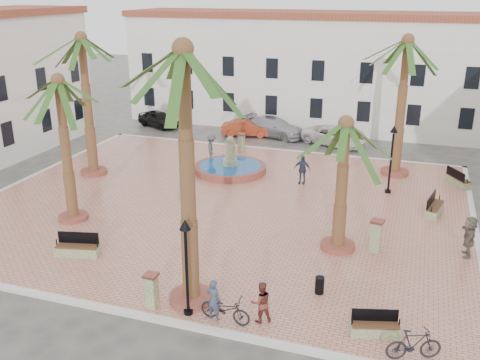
{
  "coord_description": "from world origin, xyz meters",
  "views": [
    {
      "loc": [
        9.68,
        -25.58,
        11.36
      ],
      "look_at": [
        1.0,
        0.0,
        1.6
      ],
      "focal_mm": 40.0,
      "sensor_mm": 36.0,
      "label": 1
    }
  ],
  "objects_px": {
    "bench_s": "(78,249)",
    "car_white": "(334,136)",
    "bench_se": "(375,328)",
    "pedestrian_north": "(212,148)",
    "palm_e": "(345,141)",
    "pedestrian_east": "(469,236)",
    "palm_nw": "(82,54)",
    "bicycle_b": "(414,344)",
    "cyclist_b": "(261,302)",
    "pedestrian_fountain_b": "(302,169)",
    "palm_s": "(184,79)",
    "bicycle_a": "(225,309)",
    "bench_ne": "(458,181)",
    "car_black": "(159,119)",
    "palm_sw": "(60,97)",
    "car_silver": "(274,127)",
    "fountain": "(230,167)",
    "lamppost_e": "(392,148)",
    "bollard_n": "(241,143)",
    "bollard_e": "(376,235)",
    "bollard_se": "(152,290)",
    "lamppost_s": "(186,251)",
    "bench_e": "(434,209)",
    "cyclist_a": "(214,300)",
    "car_red": "(247,128)",
    "pedestrian_fountain_a": "(186,183)",
    "palm_ne": "(406,56)",
    "litter_bin": "(320,285)"
  },
  "relations": [
    {
      "from": "fountain",
      "to": "lamppost_e",
      "type": "height_order",
      "value": "lamppost_e"
    },
    {
      "from": "bench_e",
      "to": "cyclist_a",
      "type": "bearing_deg",
      "value": 161.34
    },
    {
      "from": "bollard_se",
      "to": "bicycle_b",
      "type": "relative_size",
      "value": 0.75
    },
    {
      "from": "palm_s",
      "to": "bicycle_a",
      "type": "bearing_deg",
      "value": -27.22
    },
    {
      "from": "car_white",
      "to": "bench_s",
      "type": "bearing_deg",
      "value": -178.61
    },
    {
      "from": "cyclist_b",
      "to": "pedestrian_fountain_b",
      "type": "bearing_deg",
      "value": -116.32
    },
    {
      "from": "bollard_se",
      "to": "litter_bin",
      "type": "distance_m",
      "value": 6.43
    },
    {
      "from": "bollard_se",
      "to": "car_red",
      "type": "bearing_deg",
      "value": 100.03
    },
    {
      "from": "palm_nw",
      "to": "bench_e",
      "type": "height_order",
      "value": "palm_nw"
    },
    {
      "from": "fountain",
      "to": "lamppost_s",
      "type": "height_order",
      "value": "lamppost_s"
    },
    {
      "from": "bench_s",
      "to": "car_white",
      "type": "height_order",
      "value": "car_white"
    },
    {
      "from": "lamppost_e",
      "to": "pedestrian_fountain_a",
      "type": "relative_size",
      "value": 2.2
    },
    {
      "from": "lamppost_e",
      "to": "pedestrian_fountain_b",
      "type": "bearing_deg",
      "value": -179.19
    },
    {
      "from": "bicycle_a",
      "to": "car_silver",
      "type": "bearing_deg",
      "value": 17.12
    },
    {
      "from": "cyclist_b",
      "to": "pedestrian_east",
      "type": "relative_size",
      "value": 0.83
    },
    {
      "from": "bollard_n",
      "to": "bollard_e",
      "type": "bearing_deg",
      "value": -49.87
    },
    {
      "from": "car_red",
      "to": "lamppost_s",
      "type": "bearing_deg",
      "value": -178.35
    },
    {
      "from": "bollard_n",
      "to": "cyclist_a",
      "type": "relative_size",
      "value": 0.89
    },
    {
      "from": "bicycle_a",
      "to": "palm_ne",
      "type": "bearing_deg",
      "value": -8.65
    },
    {
      "from": "palm_sw",
      "to": "bicycle_a",
      "type": "xyz_separation_m",
      "value": [
        10.48,
        -5.88,
        -5.8
      ]
    },
    {
      "from": "pedestrian_north",
      "to": "lamppost_s",
      "type": "bearing_deg",
      "value": 176.35
    },
    {
      "from": "lamppost_e",
      "to": "cyclist_a",
      "type": "bearing_deg",
      "value": -108.42
    },
    {
      "from": "litter_bin",
      "to": "bicycle_a",
      "type": "bearing_deg",
      "value": -133.94
    },
    {
      "from": "bicycle_b",
      "to": "palm_e",
      "type": "bearing_deg",
      "value": 4.18
    },
    {
      "from": "bench_e",
      "to": "bollard_se",
      "type": "height_order",
      "value": "bollard_se"
    },
    {
      "from": "pedestrian_east",
      "to": "lamppost_s",
      "type": "bearing_deg",
      "value": -50.34
    },
    {
      "from": "bicycle_a",
      "to": "pedestrian_fountain_a",
      "type": "distance_m",
      "value": 12.16
    },
    {
      "from": "palm_sw",
      "to": "car_silver",
      "type": "relative_size",
      "value": 1.42
    },
    {
      "from": "palm_nw",
      "to": "bench_s",
      "type": "bearing_deg",
      "value": -60.3
    },
    {
      "from": "lamppost_e",
      "to": "car_black",
      "type": "xyz_separation_m",
      "value": [
        -19.94,
        10.23,
        -2.15
      ]
    },
    {
      "from": "palm_e",
      "to": "pedestrian_east",
      "type": "distance_m",
      "value": 6.99
    },
    {
      "from": "bench_ne",
      "to": "car_black",
      "type": "bearing_deg",
      "value": 40.87
    },
    {
      "from": "bollard_e",
      "to": "cyclist_a",
      "type": "height_order",
      "value": "cyclist_a"
    },
    {
      "from": "pedestrian_fountain_a",
      "to": "bicycle_b",
      "type": "bearing_deg",
      "value": -80.07
    },
    {
      "from": "fountain",
      "to": "car_red",
      "type": "bearing_deg",
      "value": 101.62
    },
    {
      "from": "palm_e",
      "to": "bicycle_b",
      "type": "height_order",
      "value": "palm_e"
    },
    {
      "from": "palm_nw",
      "to": "pedestrian_east",
      "type": "height_order",
      "value": "palm_nw"
    },
    {
      "from": "palm_e",
      "to": "cyclist_b",
      "type": "xyz_separation_m",
      "value": [
        -1.69,
        -6.57,
        -4.27
      ]
    },
    {
      "from": "palm_nw",
      "to": "bicycle_b",
      "type": "distance_m",
      "value": 24.45
    },
    {
      "from": "pedestrian_fountain_b",
      "to": "cyclist_b",
      "type": "bearing_deg",
      "value": -79.15
    },
    {
      "from": "bench_s",
      "to": "bench_e",
      "type": "xyz_separation_m",
      "value": [
        14.98,
        9.96,
        0.0
      ]
    },
    {
      "from": "bench_se",
      "to": "palm_ne",
      "type": "bearing_deg",
      "value": 75.7
    },
    {
      "from": "bollard_se",
      "to": "palm_s",
      "type": "bearing_deg",
      "value": 35.69
    },
    {
      "from": "bench_se",
      "to": "pedestrian_north",
      "type": "bearing_deg",
      "value": 111.67
    },
    {
      "from": "palm_sw",
      "to": "bollard_n",
      "type": "xyz_separation_m",
      "value": [
        4.44,
        13.87,
        -5.58
      ]
    },
    {
      "from": "palm_nw",
      "to": "bicycle_b",
      "type": "relative_size",
      "value": 4.84
    },
    {
      "from": "palm_nw",
      "to": "palm_e",
      "type": "relative_size",
      "value": 1.42
    },
    {
      "from": "lamppost_s",
      "to": "car_red",
      "type": "xyz_separation_m",
      "value": [
        -5.83,
        24.76,
        -2.03
      ]
    },
    {
      "from": "bench_ne",
      "to": "car_black",
      "type": "distance_m",
      "value": 24.99
    },
    {
      "from": "lamppost_e",
      "to": "litter_bin",
      "type": "height_order",
      "value": "lamppost_e"
    }
  ]
}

